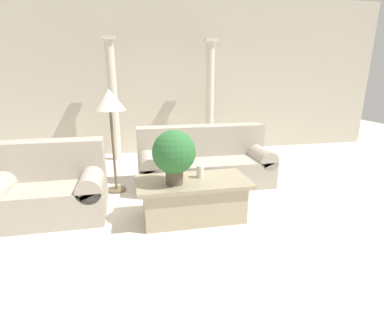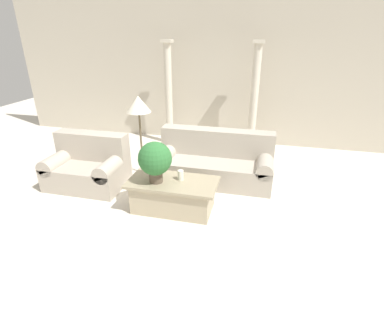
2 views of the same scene
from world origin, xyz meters
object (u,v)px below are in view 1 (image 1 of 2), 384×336
object	(u,v)px
sofa_long	(204,162)
coffee_table	(193,198)
floor_lamp	(110,105)
potted_plant	(174,153)
loveseat	(50,187)

from	to	relation	value
sofa_long	coffee_table	world-z (taller)	sofa_long
floor_lamp	coffee_table	bearing A→B (deg)	-49.19
coffee_table	potted_plant	xyz separation A→B (m)	(-0.23, -0.07, 0.58)
coffee_table	sofa_long	bearing A→B (deg)	69.71
sofa_long	coffee_table	size ratio (longest dim) A/B	1.55
sofa_long	loveseat	size ratio (longest dim) A/B	1.58
sofa_long	loveseat	world-z (taller)	same
coffee_table	loveseat	bearing A→B (deg)	165.24
sofa_long	floor_lamp	size ratio (longest dim) A/B	1.38
sofa_long	potted_plant	distance (m)	1.46
loveseat	potted_plant	size ratio (longest dim) A/B	2.12
potted_plant	floor_lamp	bearing A→B (deg)	121.40
coffee_table	floor_lamp	bearing A→B (deg)	130.81
coffee_table	floor_lamp	size ratio (longest dim) A/B	0.90
loveseat	coffee_table	xyz separation A→B (m)	(1.66, -0.44, -0.11)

